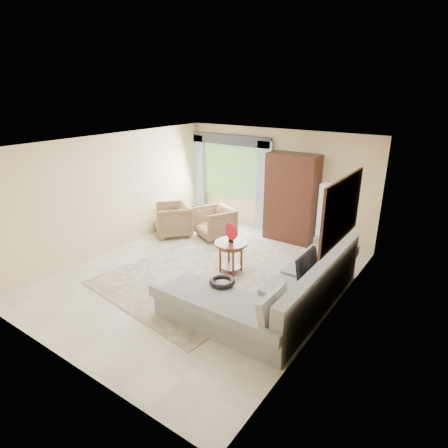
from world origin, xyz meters
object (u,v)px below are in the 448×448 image
Objects in this scene: tv_screen at (307,267)px; coffee_table at (231,257)px; sectional_sofa at (281,294)px; armchair_right at (215,223)px; armoire at (292,198)px; armchair_left at (173,220)px; potted_plant at (200,211)px; floor_lamp at (324,216)px.

tv_screen is 1.13× the size of coffee_table.
sectional_sofa is at bearing -23.62° from coffee_table.
tv_screen is 0.88× the size of armchair_right.
coffee_table is 0.78× the size of armchair_right.
tv_screen is 3.47m from armchair_right.
coffee_table is 0.31× the size of armoire.
armchair_left is 1.29m from potted_plant.
sectional_sofa is 3.24m from armoire.
tv_screen is at bearing -1.86° from armchair_right.
floor_lamp reaches higher than armchair_left.
armchair_left is 0.59× the size of floor_lamp.
tv_screen is 1.42× the size of potted_plant.
floor_lamp is (0.80, 0.06, -0.30)m from armoire.
tv_screen is at bearing 24.51° from armchair_left.
sectional_sofa is 2.31× the size of floor_lamp.
armoire is (2.54, 1.40, 0.65)m from armchair_left.
floor_lamp is at bearing 105.16° from tv_screen.
coffee_table is at bearing -18.79° from armchair_right.
tv_screen is at bearing -29.79° from potted_plant.
sectional_sofa is 6.66× the size of potted_plant.
floor_lamp is (3.49, 0.19, 0.49)m from potted_plant.
tv_screen reaches higher than coffee_table.
armchair_right is at bearing 152.67° from tv_screen.
coffee_table is at bearing -95.10° from armoire.
armoire is at bearing 113.06° from sectional_sofa.
tv_screen is 4.20m from armchair_left.
armchair_left is (-3.77, 1.50, 0.12)m from sectional_sofa.
armchair_left reaches higher than armchair_right.
sectional_sofa is 1.57m from coffee_table.
armchair_left is at bearing 164.47° from tv_screen.
floor_lamp is (3.34, 1.46, 0.35)m from armchair_left.
floor_lamp reaches higher than sectional_sofa.
armchair_right is 1.61× the size of potted_plant.
armchair_right is 0.40× the size of armoire.
armchair_left is 2.97m from armoire.
sectional_sofa is at bearing -66.94° from armoire.
tv_screen reaches higher than potted_plant.
sectional_sofa is 3.42m from armchair_right.
armchair_right is 1.39m from potted_plant.
armchair_right is 2.60m from floor_lamp.
potted_plant is at bearing 139.23° from coffee_table.
potted_plant is (-0.15, 1.27, -0.14)m from armchair_left.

